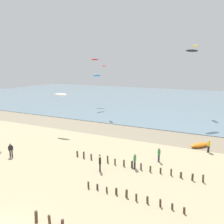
{
  "coord_description": "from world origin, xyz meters",
  "views": [
    {
      "loc": [
        11.82,
        -8.06,
        10.93
      ],
      "look_at": [
        1.62,
        13.14,
        6.06
      ],
      "focal_mm": 36.13,
      "sensor_mm": 36.0,
      "label": 1
    }
  ],
  "objects_px": {
    "kite_aloft_2": "(95,59)",
    "kite_aloft_6": "(104,66)",
    "person_far_down_beach": "(100,163)",
    "kite_aloft_3": "(196,46)",
    "kite_aloft_1": "(192,51)",
    "person_nearest_camera": "(159,154)",
    "person_mid_beach": "(135,161)",
    "person_right_flank": "(11,150)",
    "person_by_waterline": "(209,146)",
    "kite_aloft_5": "(61,95)",
    "grounded_kite": "(200,145)",
    "kite_aloft_7": "(96,75)"
  },
  "relations": [
    {
      "from": "person_mid_beach",
      "to": "person_by_waterline",
      "type": "relative_size",
      "value": 1.0
    },
    {
      "from": "grounded_kite",
      "to": "kite_aloft_5",
      "type": "xyz_separation_m",
      "value": [
        -21.14,
        -2.68,
        6.04
      ]
    },
    {
      "from": "grounded_kite",
      "to": "kite_aloft_3",
      "type": "bearing_deg",
      "value": 51.63
    },
    {
      "from": "kite_aloft_1",
      "to": "kite_aloft_5",
      "type": "xyz_separation_m",
      "value": [
        -17.74,
        -15.79,
        -7.23
      ]
    },
    {
      "from": "person_nearest_camera",
      "to": "person_mid_beach",
      "type": "relative_size",
      "value": 1.0
    },
    {
      "from": "grounded_kite",
      "to": "kite_aloft_1",
      "type": "relative_size",
      "value": 1.04
    },
    {
      "from": "kite_aloft_2",
      "to": "kite_aloft_3",
      "type": "distance_m",
      "value": 26.14
    },
    {
      "from": "kite_aloft_6",
      "to": "kite_aloft_5",
      "type": "bearing_deg",
      "value": -42.72
    },
    {
      "from": "kite_aloft_2",
      "to": "kite_aloft_6",
      "type": "xyz_separation_m",
      "value": [
        9.17,
        -12.1,
        -1.66
      ]
    },
    {
      "from": "person_far_down_beach",
      "to": "kite_aloft_2",
      "type": "xyz_separation_m",
      "value": [
        -20.98,
        35.72,
        11.61
      ]
    },
    {
      "from": "kite_aloft_2",
      "to": "kite_aloft_3",
      "type": "height_order",
      "value": "kite_aloft_3"
    },
    {
      "from": "person_by_waterline",
      "to": "person_right_flank",
      "type": "bearing_deg",
      "value": -150.83
    },
    {
      "from": "person_nearest_camera",
      "to": "kite_aloft_1",
      "type": "xyz_separation_m",
      "value": [
        0.45,
        20.29,
        12.64
      ]
    },
    {
      "from": "person_mid_beach",
      "to": "kite_aloft_3",
      "type": "xyz_separation_m",
      "value": [
        1.96,
        32.28,
        14.16
      ]
    },
    {
      "from": "person_right_flank",
      "to": "kite_aloft_3",
      "type": "distance_m",
      "value": 41.95
    },
    {
      "from": "kite_aloft_2",
      "to": "person_mid_beach",
      "type": "bearing_deg",
      "value": -55.41
    },
    {
      "from": "person_far_down_beach",
      "to": "kite_aloft_1",
      "type": "relative_size",
      "value": 0.61
    },
    {
      "from": "kite_aloft_1",
      "to": "kite_aloft_6",
      "type": "xyz_separation_m",
      "value": [
        -17.21,
        -1.72,
        -2.69
      ]
    },
    {
      "from": "person_right_flank",
      "to": "grounded_kite",
      "type": "relative_size",
      "value": 0.59
    },
    {
      "from": "kite_aloft_3",
      "to": "kite_aloft_1",
      "type": "bearing_deg",
      "value": 159.89
    },
    {
      "from": "kite_aloft_5",
      "to": "kite_aloft_6",
      "type": "bearing_deg",
      "value": -93.86
    },
    {
      "from": "person_nearest_camera",
      "to": "kite_aloft_3",
      "type": "distance_m",
      "value": 32.66
    },
    {
      "from": "kite_aloft_6",
      "to": "kite_aloft_1",
      "type": "bearing_deg",
      "value": 55.17
    },
    {
      "from": "kite_aloft_5",
      "to": "kite_aloft_6",
      "type": "distance_m",
      "value": 14.79
    },
    {
      "from": "person_by_waterline",
      "to": "kite_aloft_2",
      "type": "distance_m",
      "value": 41.49
    },
    {
      "from": "person_right_flank",
      "to": "kite_aloft_2",
      "type": "xyz_separation_m",
      "value": [
        -9.43,
        37.08,
        11.61
      ]
    },
    {
      "from": "kite_aloft_1",
      "to": "person_far_down_beach",
      "type": "bearing_deg",
      "value": -150.2
    },
    {
      "from": "person_right_flank",
      "to": "person_far_down_beach",
      "type": "relative_size",
      "value": 1.0
    },
    {
      "from": "kite_aloft_2",
      "to": "person_far_down_beach",
      "type": "bearing_deg",
      "value": -60.63
    },
    {
      "from": "person_mid_beach",
      "to": "kite_aloft_1",
      "type": "bearing_deg",
      "value": 84.19
    },
    {
      "from": "person_nearest_camera",
      "to": "person_far_down_beach",
      "type": "xyz_separation_m",
      "value": [
        -4.96,
        -5.05,
        0.0
      ]
    },
    {
      "from": "person_far_down_beach",
      "to": "grounded_kite",
      "type": "xyz_separation_m",
      "value": [
        8.81,
        12.23,
        -0.63
      ]
    },
    {
      "from": "person_by_waterline",
      "to": "person_mid_beach",
      "type": "bearing_deg",
      "value": -129.32
    },
    {
      "from": "person_mid_beach",
      "to": "kite_aloft_7",
      "type": "xyz_separation_m",
      "value": [
        -20.33,
        27.74,
        7.56
      ]
    },
    {
      "from": "kite_aloft_2",
      "to": "kite_aloft_5",
      "type": "xyz_separation_m",
      "value": [
        8.64,
        -26.17,
        -6.2
      ]
    },
    {
      "from": "person_mid_beach",
      "to": "kite_aloft_7",
      "type": "height_order",
      "value": "kite_aloft_7"
    },
    {
      "from": "person_mid_beach",
      "to": "kite_aloft_1",
      "type": "distance_m",
      "value": 26.47
    },
    {
      "from": "person_right_flank",
      "to": "kite_aloft_3",
      "type": "bearing_deg",
      "value": 65.21
    },
    {
      "from": "kite_aloft_1",
      "to": "kite_aloft_5",
      "type": "relative_size",
      "value": 1.21
    },
    {
      "from": "kite_aloft_6",
      "to": "person_far_down_beach",
      "type": "bearing_deg",
      "value": -14.0
    },
    {
      "from": "person_right_flank",
      "to": "kite_aloft_6",
      "type": "bearing_deg",
      "value": 90.58
    },
    {
      "from": "kite_aloft_1",
      "to": "kite_aloft_2",
      "type": "relative_size",
      "value": 1.18
    },
    {
      "from": "kite_aloft_1",
      "to": "kite_aloft_7",
      "type": "height_order",
      "value": "kite_aloft_1"
    },
    {
      "from": "kite_aloft_1",
      "to": "kite_aloft_6",
      "type": "height_order",
      "value": "kite_aloft_1"
    },
    {
      "from": "person_mid_beach",
      "to": "kite_aloft_5",
      "type": "bearing_deg",
      "value": 154.48
    },
    {
      "from": "person_nearest_camera",
      "to": "kite_aloft_6",
      "type": "height_order",
      "value": "kite_aloft_6"
    },
    {
      "from": "kite_aloft_5",
      "to": "kite_aloft_3",
      "type": "bearing_deg",
      "value": -126.51
    },
    {
      "from": "person_far_down_beach",
      "to": "kite_aloft_3",
      "type": "bearing_deg",
      "value": 81.74
    },
    {
      "from": "person_nearest_camera",
      "to": "kite_aloft_2",
      "type": "relative_size",
      "value": 0.72
    },
    {
      "from": "kite_aloft_5",
      "to": "kite_aloft_6",
      "type": "height_order",
      "value": "kite_aloft_6"
    }
  ]
}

